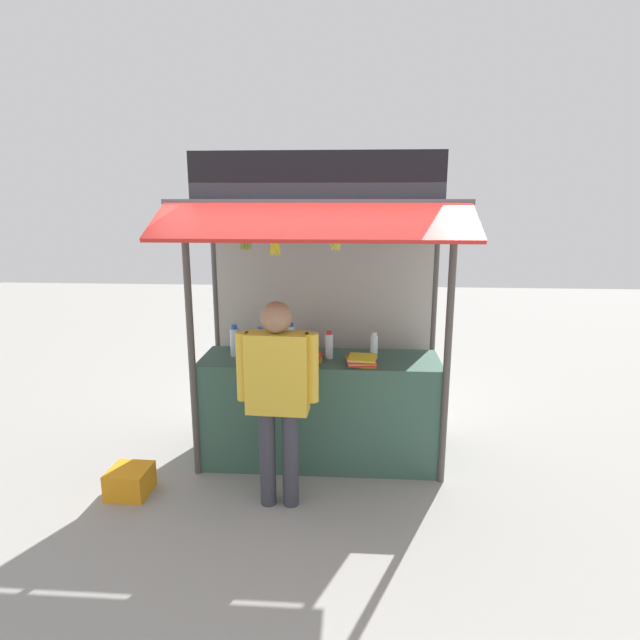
{
  "coord_description": "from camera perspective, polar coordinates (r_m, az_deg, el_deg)",
  "views": [
    {
      "loc": [
        0.3,
        -4.47,
        2.38
      ],
      "look_at": [
        0.0,
        0.0,
        1.34
      ],
      "focal_mm": 29.29,
      "sensor_mm": 36.0,
      "label": 1
    }
  ],
  "objects": [
    {
      "name": "water_bottle_front_left",
      "position": [
        4.67,
        5.91,
        -2.89
      ],
      "size": [
        0.07,
        0.07,
        0.24
      ],
      "color": "silver",
      "rests_on": "stall_counter"
    },
    {
      "name": "banana_bunch_leftmost",
      "position": [
        4.11,
        -4.93,
        8.19
      ],
      "size": [
        0.1,
        0.1,
        0.3
      ],
      "color": "#332D23"
    },
    {
      "name": "water_bottle_back_right",
      "position": [
        4.78,
        -9.31,
        -2.33
      ],
      "size": [
        0.08,
        0.08,
        0.29
      ],
      "color": "silver",
      "rests_on": "stall_counter"
    },
    {
      "name": "magazine_stack_right",
      "position": [
        4.53,
        4.57,
        -4.4
      ],
      "size": [
        0.28,
        0.29,
        0.07
      ],
      "color": "orange",
      "rests_on": "stall_counter"
    },
    {
      "name": "stall_structure",
      "position": [
        4.69,
        0.13,
        4.25
      ],
      "size": [
        2.33,
        1.59,
        2.73
      ],
      "color": "#4C4742",
      "rests_on": "ground"
    },
    {
      "name": "water_bottle_left",
      "position": [
        4.78,
        -6.52,
        -2.41
      ],
      "size": [
        0.07,
        0.07,
        0.26
      ],
      "color": "silver",
      "rests_on": "stall_counter"
    },
    {
      "name": "water_bottle_mid_left",
      "position": [
        4.83,
        -3.22,
        -2.04
      ],
      "size": [
        0.08,
        0.08,
        0.28
      ],
      "color": "silver",
      "rests_on": "stall_counter"
    },
    {
      "name": "vendor_person",
      "position": [
        4.0,
        -4.65,
        -7.25
      ],
      "size": [
        0.63,
        0.24,
        1.65
      ],
      "rotation": [
        0.0,
        0.0,
        3.09
      ],
      "color": "#383842",
      "rests_on": "ground"
    },
    {
      "name": "ground_plane",
      "position": [
        5.07,
        0.0,
        -14.9
      ],
      "size": [
        20.0,
        20.0,
        0.0
      ],
      "primitive_type": "plane",
      "color": "gray"
    },
    {
      "name": "banana_bunch_rightmost",
      "position": [
        4.06,
        1.76,
        8.73
      ],
      "size": [
        0.1,
        0.1,
        0.26
      ],
      "color": "#332D23"
    },
    {
      "name": "water_bottle_center",
      "position": [
        4.66,
        1.01,
        -2.79
      ],
      "size": [
        0.07,
        0.07,
        0.25
      ],
      "color": "silver",
      "rests_on": "stall_counter"
    },
    {
      "name": "magazine_stack_far_left",
      "position": [
        4.62,
        -1.28,
        -4.15
      ],
      "size": [
        0.27,
        0.26,
        0.05
      ],
      "color": "green",
      "rests_on": "stall_counter"
    },
    {
      "name": "banana_bunch_inner_left",
      "position": [
        4.15,
        -8.16,
        8.67
      ],
      "size": [
        0.11,
        0.11,
        0.26
      ],
      "color": "#332D23"
    },
    {
      "name": "stall_counter",
      "position": [
        4.86,
        0.0,
        -9.74
      ],
      "size": [
        2.13,
        0.65,
        0.99
      ],
      "primitive_type": "cube",
      "color": "#385B4C",
      "rests_on": "ground"
    },
    {
      "name": "plastic_crate",
      "position": [
        4.76,
        -20.05,
        -16.21
      ],
      "size": [
        0.33,
        0.33,
        0.22
      ],
      "primitive_type": "cube",
      "rotation": [
        0.0,
        0.0,
        -0.03
      ],
      "color": "orange",
      "rests_on": "ground"
    }
  ]
}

